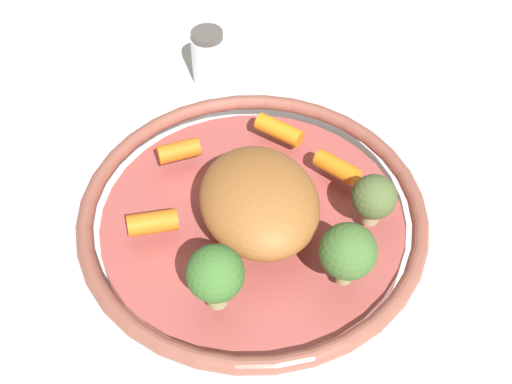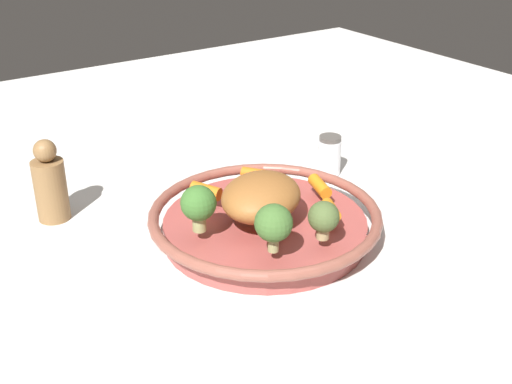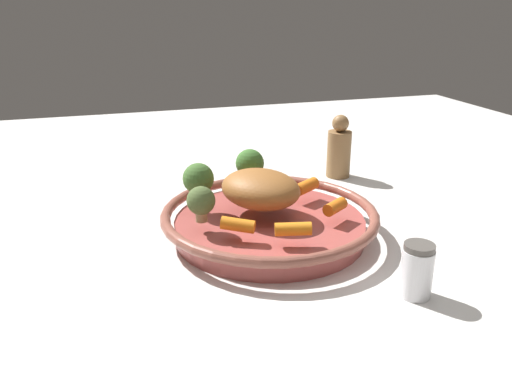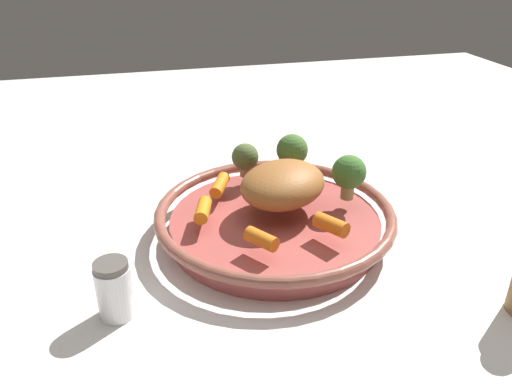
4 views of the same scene
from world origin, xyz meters
TOP-DOWN VIEW (x-y plane):
  - ground_plane at (0.00, 0.00)m, footprint 2.13×2.13m
  - serving_bowl at (0.00, 0.00)m, footprint 0.35×0.35m
  - roast_chicken_piece at (0.01, -0.01)m, footprint 0.17×0.18m
  - baby_carrot_left at (0.07, 0.07)m, footprint 0.05×0.04m
  - baby_carrot_center at (-0.09, 0.05)m, footprint 0.05×0.04m
  - baby_carrot_right at (-0.08, -0.05)m, footprint 0.05×0.04m
  - baby_carrot_back at (0.00, 0.11)m, footprint 0.06×0.03m
  - broccoli_floret_large at (-0.00, -0.11)m, footprint 0.05×0.05m
  - broccoli_floret_mid at (0.10, -0.06)m, footprint 0.05×0.05m
  - broccoli_floret_edge at (0.12, 0.02)m, footprint 0.04×0.04m
  - salt_shaker at (-0.12, 0.23)m, footprint 0.04×0.04m
  - pepper_mill at (-0.24, -0.25)m, footprint 0.05×0.05m

SIDE VIEW (x-z plane):
  - ground_plane at x=0.00m, z-range 0.00..0.00m
  - serving_bowl at x=0.00m, z-range 0.00..0.05m
  - salt_shaker at x=-0.12m, z-range 0.00..0.07m
  - baby_carrot_left at x=0.07m, z-range 0.05..0.07m
  - baby_carrot_back at x=0.00m, z-range 0.05..0.07m
  - baby_carrot_center at x=-0.09m, z-range 0.05..0.07m
  - baby_carrot_right at x=-0.08m, z-range 0.05..0.07m
  - pepper_mill at x=-0.24m, z-range -0.01..0.13m
  - roast_chicken_piece at x=0.01m, z-range 0.05..0.11m
  - broccoli_floret_edge at x=0.12m, z-range 0.05..0.11m
  - broccoli_floret_large at x=0.00m, z-range 0.06..0.12m
  - broccoli_floret_mid at x=0.10m, z-range 0.06..0.12m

